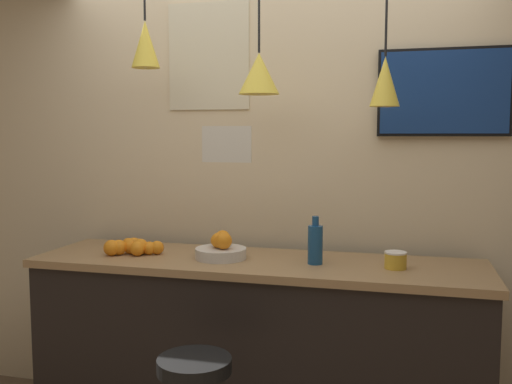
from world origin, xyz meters
name	(u,v)px	position (x,y,z in m)	size (l,w,h in m)	color
back_wall	(275,167)	(0.00, 1.13, 1.45)	(8.00, 0.06, 2.90)	beige
service_counter	(256,353)	(0.00, 0.70, 0.50)	(2.32, 0.62, 1.00)	black
fruit_bowl	(221,249)	(-0.18, 0.69, 1.05)	(0.27, 0.27, 0.14)	beige
orange_pile	(133,247)	(-0.67, 0.67, 1.04)	(0.30, 0.23, 0.09)	orange
juice_bottle	(315,244)	(0.31, 0.68, 1.10)	(0.07, 0.07, 0.24)	navy
spread_jar	(396,260)	(0.70, 0.68, 1.04)	(0.11, 0.11, 0.08)	gold
pendant_lamp_left	(145,44)	(-0.63, 0.76, 2.12)	(0.15, 0.15, 0.81)	black
pendant_lamp_middle	(259,73)	(0.00, 0.76, 1.95)	(0.21, 0.21, 0.96)	black
pendant_lamp_right	(385,79)	(0.63, 0.76, 1.90)	(0.14, 0.14, 1.03)	black
mounted_tv	(444,92)	(0.91, 1.07, 1.86)	(0.67, 0.04, 0.46)	black
hanging_menu_board	(227,144)	(-0.08, 0.47, 1.59)	(0.24, 0.01, 0.17)	silver
wall_poster	(208,56)	(-0.39, 1.09, 2.09)	(0.49, 0.01, 0.61)	beige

